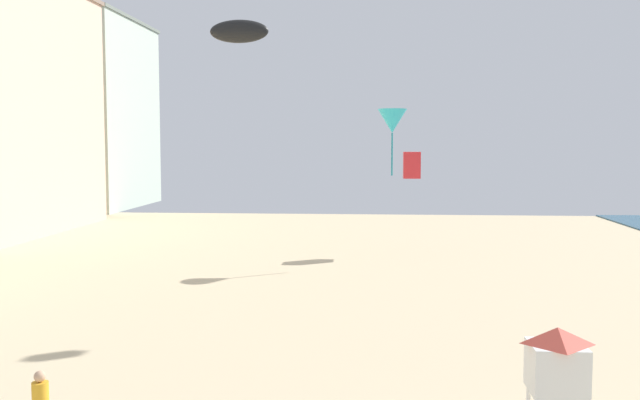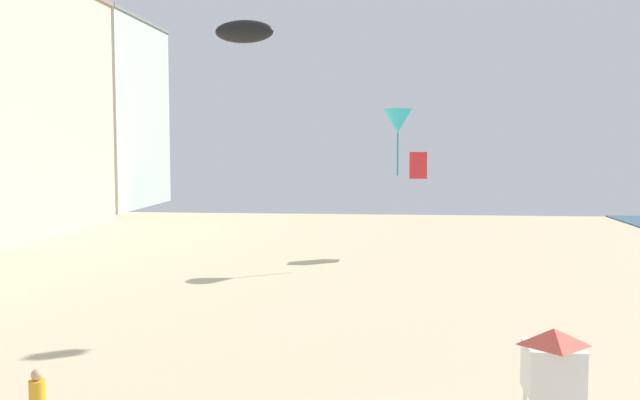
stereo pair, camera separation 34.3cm
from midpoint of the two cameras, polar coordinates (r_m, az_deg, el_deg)
boardwalk_hotel_far at (r=75.54m, az=-19.30°, el=6.52°), size 15.88×15.77×18.42m
lifeguard_stand at (r=15.66m, az=18.78°, el=-12.23°), size 1.10×1.10×2.55m
kite_cyan_delta at (r=37.45m, az=6.52°, el=6.30°), size 1.53×1.53×3.47m
kite_red_box at (r=40.94m, az=8.10°, el=2.78°), size 0.96×0.96×1.51m
kite_black_parafoil at (r=34.62m, az=-5.80°, el=13.27°), size 2.79×0.78×1.09m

